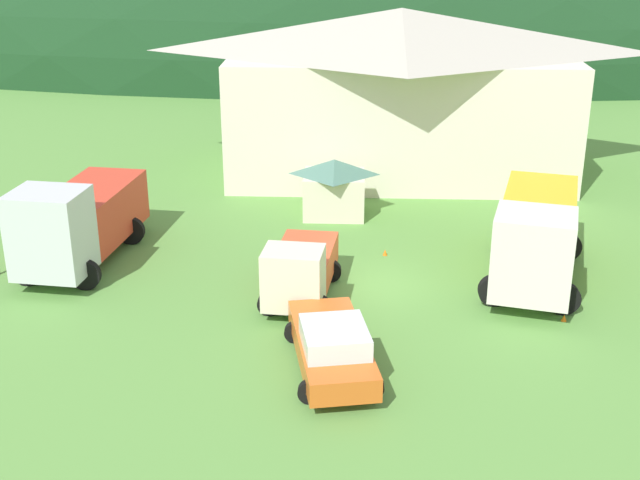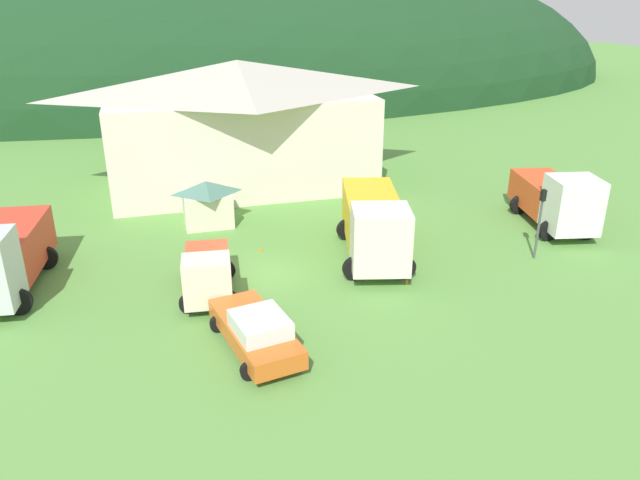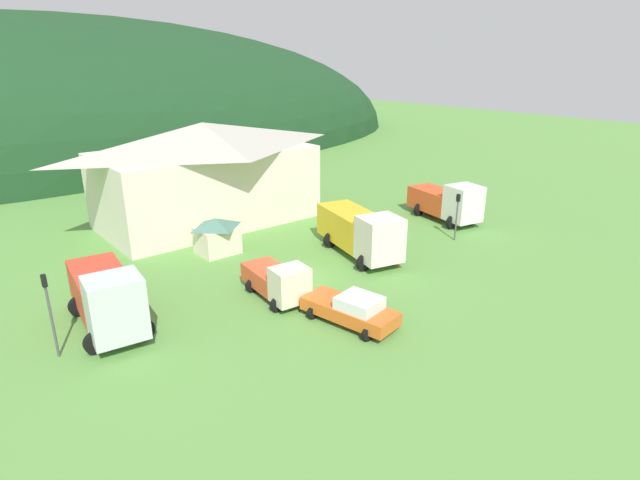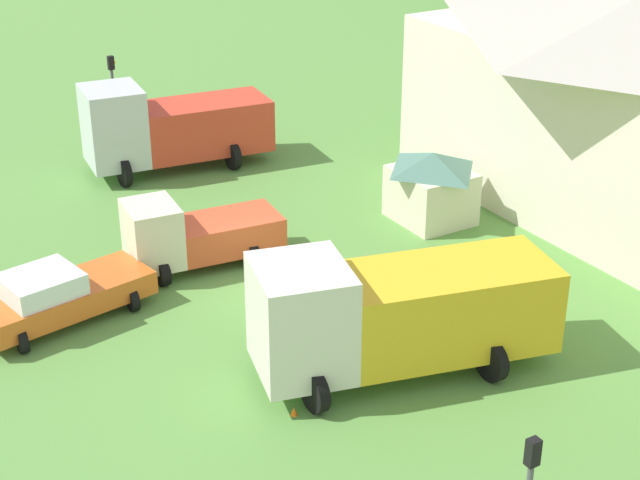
% 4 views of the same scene
% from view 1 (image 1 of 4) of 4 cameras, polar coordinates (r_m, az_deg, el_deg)
% --- Properties ---
extents(ground_plane, '(200.00, 200.00, 0.00)m').
position_cam_1_polar(ground_plane, '(30.11, 3.87, -3.12)').
color(ground_plane, '#5B9342').
extents(forested_hill_backdrop, '(123.67, 60.00, 37.53)m').
position_cam_1_polar(forested_hill_backdrop, '(88.94, 3.17, 13.44)').
color(forested_hill_backdrop, '#193D1E').
rests_on(forested_hill_backdrop, ground).
extents(depot_building, '(17.84, 9.86, 8.14)m').
position_cam_1_polar(depot_building, '(42.57, 5.42, 10.17)').
color(depot_building, silver).
rests_on(depot_building, ground).
extents(play_shed_cream, '(2.84, 2.54, 2.52)m').
position_cam_1_polar(play_shed_cream, '(36.58, 0.98, 3.66)').
color(play_shed_cream, beige).
rests_on(play_shed_cream, ground).
extents(tow_truck_silver, '(3.78, 7.49, 3.58)m').
position_cam_1_polar(tow_truck_silver, '(32.49, -16.16, 1.31)').
color(tow_truck_silver, silver).
rests_on(tow_truck_silver, ground).
extents(light_truck_cream, '(2.72, 5.07, 2.36)m').
position_cam_1_polar(light_truck_cream, '(28.53, -1.38, -2.02)').
color(light_truck_cream, beige).
rests_on(light_truck_cream, ground).
extents(heavy_rig_striped, '(4.52, 8.26, 3.42)m').
position_cam_1_polar(heavy_rig_striped, '(30.75, 14.50, 0.37)').
color(heavy_rig_striped, silver).
rests_on(heavy_rig_striped, ground).
extents(service_pickup_orange, '(3.02, 5.41, 1.66)m').
position_cam_1_polar(service_pickup_orange, '(24.37, 0.83, -7.19)').
color(service_pickup_orange, orange).
rests_on(service_pickup_orange, ground).
extents(traffic_cone_near_pickup, '(0.36, 0.36, 0.46)m').
position_cam_1_polar(traffic_cone_near_pickup, '(28.69, 16.25, -5.31)').
color(traffic_cone_near_pickup, orange).
rests_on(traffic_cone_near_pickup, ground).
extents(traffic_cone_mid_row, '(0.36, 0.36, 0.48)m').
position_cam_1_polar(traffic_cone_mid_row, '(32.74, 4.44, -1.04)').
color(traffic_cone_mid_row, orange).
rests_on(traffic_cone_mid_row, ground).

